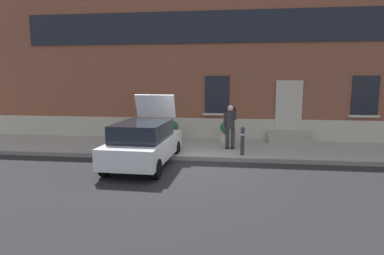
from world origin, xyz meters
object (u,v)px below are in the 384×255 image
bollard_near_person (242,140)px  planter_terracotta (125,129)px  person_on_phone (230,124)px  hatchback_car_white (144,142)px  bollard_far_left (139,138)px  planter_cream (225,132)px  planter_olive (174,130)px

bollard_near_person → planter_terracotta: (-5.34, 2.78, -0.11)m
person_on_phone → planter_terracotta: 5.22m
hatchback_car_white → bollard_far_left: bearing=113.0°
bollard_near_person → person_on_phone: (-0.46, 1.00, 0.44)m
bollard_far_left → planter_terracotta: size_ratio=1.22×
bollard_near_person → planter_cream: size_ratio=1.22×
hatchback_car_white → planter_terracotta: 4.59m
bollard_near_person → planter_terracotta: bollard_near_person is taller
person_on_phone → planter_olive: (-2.56, 1.59, -0.55)m
planter_olive → hatchback_car_white: bearing=-94.0°
person_on_phone → planter_cream: bearing=88.9°
hatchback_car_white → bollard_far_left: hatchback_car_white is taller
hatchback_car_white → bollard_near_person: bearing=21.9°
planter_terracotta → planter_cream: (4.65, -0.26, 0.00)m
hatchback_car_white → bollard_near_person: 3.55m
bollard_far_left → planter_olive: bollard_far_left is taller
planter_cream → hatchback_car_white: bearing=-124.1°
planter_olive → planter_cream: 2.32m
hatchback_car_white → planter_olive: hatchback_car_white is taller
planter_cream → bollard_far_left: bearing=-141.5°
bollard_far_left → planter_olive: (0.84, 2.60, -0.11)m
planter_terracotta → planter_olive: (2.32, -0.18, 0.00)m
hatchback_car_white → planter_olive: size_ratio=4.79×
person_on_phone → planter_olive: 3.06m
planter_terracotta → planter_cream: size_ratio=1.00×
bollard_near_person → bollard_far_left: 3.86m
bollard_near_person → bollard_far_left: same height
person_on_phone → planter_cream: person_on_phone is taller
planter_terracotta → hatchback_car_white: bearing=-63.5°
planter_olive → planter_cream: bearing=-2.0°
bollard_near_person → planter_olive: bollard_near_person is taller
bollard_near_person → planter_cream: bollard_near_person is taller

